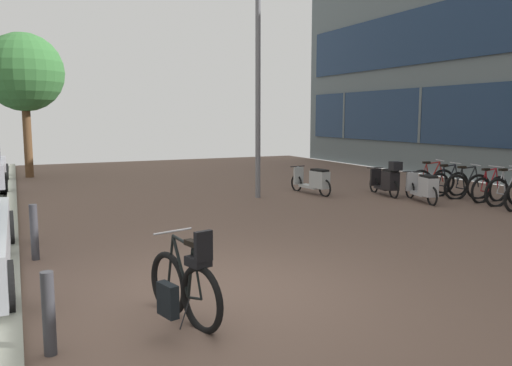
{
  "coord_description": "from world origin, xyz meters",
  "views": [
    {
      "loc": [
        -2.25,
        -5.83,
        2.23
      ],
      "look_at": [
        1.59,
        2.33,
        1.06
      ],
      "focal_mm": 35.99,
      "sensor_mm": 36.0,
      "label": 1
    }
  ],
  "objects": [
    {
      "name": "scooter_far",
      "position": [
        7.19,
        5.53,
        0.46
      ],
      "size": [
        0.64,
        1.65,
        1.04
      ],
      "color": "black",
      "rests_on": "ground"
    },
    {
      "name": "bollard_far",
      "position": [
        -2.05,
        2.72,
        0.44
      ],
      "size": [
        0.12,
        0.12,
        0.88
      ],
      "color": "#38383D",
      "rests_on": "ground"
    },
    {
      "name": "bicycle_foreground",
      "position": [
        -0.67,
        -0.65,
        0.4
      ],
      "size": [
        0.59,
        1.38,
        1.11
      ],
      "color": "black",
      "rests_on": "ground"
    },
    {
      "name": "bollard_near",
      "position": [
        -2.05,
        -0.85,
        0.4
      ],
      "size": [
        0.12,
        0.12,
        0.81
      ],
      "color": "#38383D",
      "rests_on": "ground"
    },
    {
      "name": "bicycle_rack_02",
      "position": [
        8.89,
        2.98,
        0.36
      ],
      "size": [
        1.44,
        0.48,
        1.03
      ],
      "color": "black",
      "rests_on": "ground"
    },
    {
      "name": "street_tree",
      "position": [
        -1.81,
        14.77,
        3.79
      ],
      "size": [
        2.81,
        2.81,
        5.22
      ],
      "color": "brown",
      "rests_on": "ground"
    },
    {
      "name": "bicycle_rack_06",
      "position": [
        8.74,
        5.44,
        0.35
      ],
      "size": [
        1.39,
        0.54,
        1.01
      ],
      "color": "black",
      "rests_on": "ground"
    },
    {
      "name": "bicycle_rack_05",
      "position": [
        8.76,
        4.82,
        0.34
      ],
      "size": [
        1.35,
        0.48,
        0.98
      ],
      "color": "black",
      "rests_on": "ground"
    },
    {
      "name": "bicycle_rack_04",
      "position": [
        8.83,
        4.21,
        0.34
      ],
      "size": [
        1.33,
        0.53,
        0.98
      ],
      "color": "black",
      "rests_on": "ground"
    },
    {
      "name": "scooter_mid",
      "position": [
        5.5,
        6.68,
        0.4
      ],
      "size": [
        0.57,
        1.84,
        0.79
      ],
      "color": "black",
      "rests_on": "ground"
    },
    {
      "name": "ground",
      "position": [
        1.43,
        0.0,
        -0.02
      ],
      "size": [
        21.0,
        40.0,
        0.13
      ],
      "color": "#2A2D27"
    },
    {
      "name": "bicycle_rack_03",
      "position": [
        8.96,
        3.6,
        0.34
      ],
      "size": [
        1.37,
        0.48,
        0.97
      ],
      "color": "black",
      "rests_on": "ground"
    },
    {
      "name": "lamp_post",
      "position": [
        3.78,
        6.86,
        3.64
      ],
      "size": [
        0.2,
        0.52,
        6.64
      ],
      "color": "slate",
      "rests_on": "ground"
    },
    {
      "name": "scooter_near",
      "position": [
        7.34,
        4.26,
        0.4
      ],
      "size": [
        0.73,
        1.68,
        0.77
      ],
      "color": "black",
      "rests_on": "ground"
    }
  ]
}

